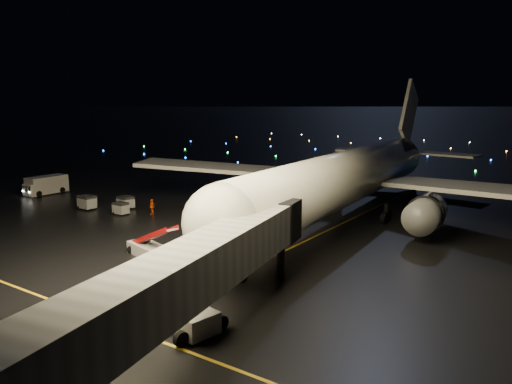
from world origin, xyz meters
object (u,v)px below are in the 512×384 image
(baggage_cart_2, at_px, (127,202))
(baggage_cart_4, at_px, (87,203))
(airliner, at_px, (358,146))
(crew_c, at_px, (152,207))
(baggage_cart_1, at_px, (121,209))
(baggage_cart_0, at_px, (124,202))
(baggage_cart_3, at_px, (89,201))
(pushback_tug, at_px, (185,313))
(service_truck, at_px, (47,185))
(belt_loader, at_px, (148,238))

(baggage_cart_2, relative_size, baggage_cart_4, 0.88)
(airliner, distance_m, crew_c, 26.96)
(airliner, relative_size, baggage_cart_1, 33.62)
(baggage_cart_0, distance_m, baggage_cart_4, 4.81)
(airliner, distance_m, baggage_cart_2, 31.18)
(crew_c, xyz_separation_m, baggage_cart_3, (-10.48, -1.64, -0.21))
(pushback_tug, bearing_deg, baggage_cart_4, 162.24)
(pushback_tug, height_order, baggage_cart_2, pushback_tug)
(baggage_cart_0, distance_m, baggage_cart_1, 3.94)
(pushback_tug, bearing_deg, baggage_cart_0, 155.38)
(airliner, height_order, baggage_cart_1, airliner)
(pushback_tug, relative_size, baggage_cart_2, 2.30)
(airliner, xyz_separation_m, pushback_tug, (3.83, -35.77, -7.77))
(pushback_tug, xyz_separation_m, service_truck, (-49.16, 22.46, 0.36))
(belt_loader, xyz_separation_m, baggage_cart_0, (-18.22, 12.89, -0.98))
(pushback_tug, height_order, baggage_cart_3, pushback_tug)
(baggage_cart_1, distance_m, baggage_cart_4, 6.16)
(airliner, xyz_separation_m, baggage_cart_3, (-32.12, -15.68, -8.05))
(pushback_tug, xyz_separation_m, crew_c, (-25.47, 21.74, -0.07))
(airliner, distance_m, baggage_cart_1, 30.81)
(baggage_cart_0, bearing_deg, service_truck, -171.67)
(airliner, xyz_separation_m, crew_c, (-21.64, -14.03, -7.84))
(baggage_cart_1, bearing_deg, pushback_tug, -33.10)
(pushback_tug, height_order, baggage_cart_0, pushback_tug)
(pushback_tug, height_order, crew_c, pushback_tug)
(airliner, height_order, service_truck, airliner)
(pushback_tug, distance_m, belt_loader, 16.10)
(baggage_cart_1, bearing_deg, baggage_cart_0, 134.20)
(baggage_cart_2, distance_m, baggage_cart_4, 5.28)
(service_truck, bearing_deg, baggage_cart_3, -10.53)
(service_truck, distance_m, crew_c, 23.71)
(baggage_cart_4, bearing_deg, baggage_cart_3, 135.31)
(belt_loader, bearing_deg, crew_c, 149.75)
(belt_loader, relative_size, baggage_cart_4, 3.31)
(belt_loader, relative_size, baggage_cart_3, 3.99)
(pushback_tug, bearing_deg, service_truck, 166.17)
(airliner, height_order, baggage_cart_4, airliner)
(belt_loader, bearing_deg, baggage_cart_1, 162.03)
(baggage_cart_3, bearing_deg, baggage_cart_1, -11.08)
(service_truck, relative_size, baggage_cart_3, 4.22)
(airliner, bearing_deg, service_truck, -167.61)
(baggage_cart_0, bearing_deg, baggage_cart_2, 25.79)
(baggage_cart_4, bearing_deg, airliner, 30.35)
(baggage_cart_1, bearing_deg, baggage_cart_4, -174.48)
(airliner, relative_size, belt_loader, 8.59)
(airliner, xyz_separation_m, belt_loader, (-9.27, -26.45, -7.06))
(baggage_cart_0, xyz_separation_m, baggage_cart_3, (-4.62, -2.11, -0.01))
(baggage_cart_1, xyz_separation_m, baggage_cart_4, (-6.14, -0.49, 0.14))
(airliner, relative_size, crew_c, 31.77)
(pushback_tug, bearing_deg, baggage_cart_3, 161.51)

